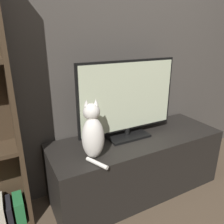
# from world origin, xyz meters

# --- Properties ---
(wall_back) EXTENTS (4.80, 0.05, 2.60)m
(wall_back) POSITION_xyz_m (0.00, 1.22, 1.30)
(wall_back) COLOR #47423D
(wall_back) RESTS_ON ground_plane
(tv_stand) EXTENTS (1.52, 0.54, 0.53)m
(tv_stand) POSITION_xyz_m (0.00, 0.91, 0.27)
(tv_stand) COLOR black
(tv_stand) RESTS_ON ground_plane
(tv) EXTENTS (0.88, 0.22, 0.65)m
(tv) POSITION_xyz_m (-0.07, 0.97, 0.86)
(tv) COLOR black
(tv) RESTS_ON tv_stand
(cat) EXTENTS (0.18, 0.29, 0.43)m
(cat) POSITION_xyz_m (-0.46, 0.80, 0.72)
(cat) COLOR silver
(cat) RESTS_ON tv_stand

